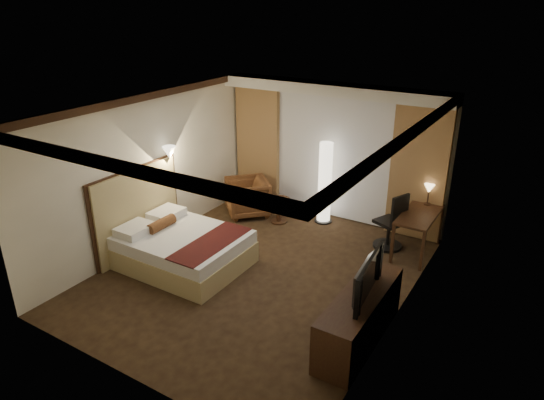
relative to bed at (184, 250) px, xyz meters
The scene contains 21 objects.
floor 1.31m from the bed, 18.97° to the left, with size 4.50×5.50×0.01m, color black.
ceiling 2.73m from the bed, 18.97° to the left, with size 4.50×5.50×0.01m, color white.
back_wall 3.55m from the bed, 69.06° to the left, with size 4.50×0.02×2.70m, color beige.
left_wall 1.54m from the bed, 158.14° to the left, with size 0.02×5.50×2.70m, color beige.
right_wall 3.65m from the bed, ahead, with size 0.02×5.50×2.70m, color beige.
crown_molding 2.68m from the bed, 18.97° to the left, with size 4.50×5.50×0.12m, color black, non-canonical shape.
soffit 3.91m from the bed, 67.44° to the left, with size 4.50×0.50×0.20m, color white.
curtain_sheer 3.45m from the bed, 68.57° to the left, with size 2.48×0.04×2.45m, color silver.
curtain_left_drape 3.21m from the bed, 99.17° to the left, with size 1.00×0.14×2.45m, color #A4774B.
curtain_right_drape 4.31m from the bed, 46.11° to the left, with size 1.00×0.14×2.45m, color #A4774B.
wall_sconce 1.77m from the bed, 139.00° to the left, with size 0.24×0.24×0.24m, color white, non-canonical shape.
bed is the anchor object (origin of this frame).
headboard 1.09m from the bed, behind, with size 0.12×1.83×1.50m, color tan, non-canonical shape.
armchair 2.28m from the bed, 96.73° to the left, with size 0.81×0.76×0.83m, color #523018.
side_table 2.32m from the bed, 78.09° to the left, with size 0.45×0.45×0.49m, color black, non-canonical shape.
floor_lamp 3.06m from the bed, 66.10° to the left, with size 0.35×0.35×1.64m, color white, non-canonical shape.
desk 3.99m from the bed, 37.65° to the left, with size 0.55×1.22×0.75m, color black, non-canonical shape.
desk_lamp 4.34m from the bed, 42.53° to the left, with size 0.18×0.18×0.34m, color #FFD899, non-canonical shape.
office_chair 3.59m from the bed, 41.77° to the left, with size 0.51×0.51×1.06m, color black, non-canonical shape.
dresser 3.23m from the bed, ahead, with size 0.50×1.80×0.70m, color black, non-canonical shape.
television 3.28m from the bed, ahead, with size 1.08×0.62×0.14m, color black.
Camera 1 is at (3.73, -5.68, 4.13)m, focal length 32.00 mm.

